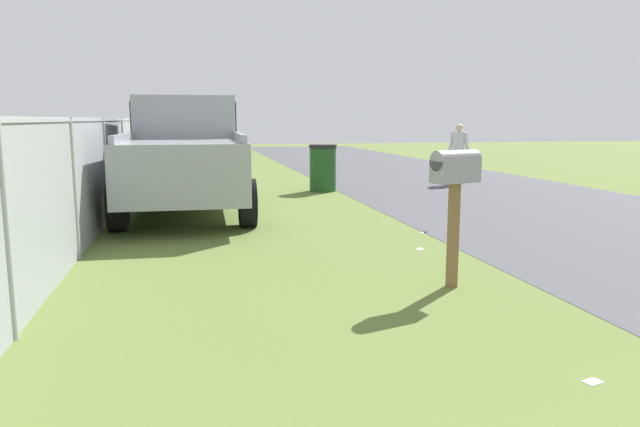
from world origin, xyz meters
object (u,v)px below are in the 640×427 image
trash_bin (323,168)px  pedestrian (459,149)px  pickup_truck (186,150)px  mailbox (455,178)px

trash_bin → pedestrian: pedestrian is taller
trash_bin → pedestrian: (0.84, -3.82, 0.34)m
pickup_truck → trash_bin: size_ratio=5.08×
mailbox → trash_bin: 8.12m
mailbox → pickup_truck: pickup_truck is taller
pickup_truck → trash_bin: bearing=-52.4°
pickup_truck → pedestrian: 7.58m
mailbox → pickup_truck: (5.82, 2.61, 0.01)m
pickup_truck → pedestrian: bearing=-64.4°
pickup_truck → pedestrian: pickup_truck is taller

